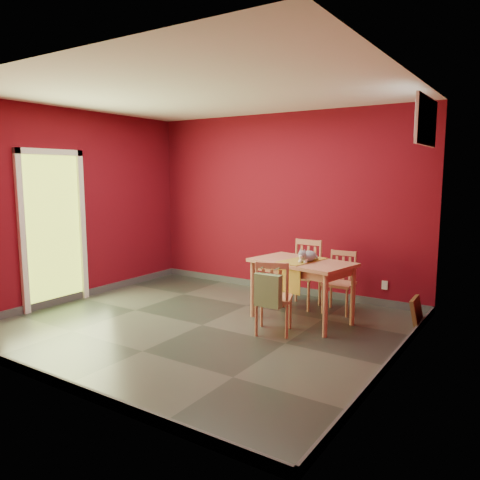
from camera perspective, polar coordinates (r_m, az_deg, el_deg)
The scene contains 13 objects.
ground at distance 5.73m, azimuth -4.63°, elevation -10.29°, with size 4.50×4.50×0.00m, color #2D342D.
room_shell at distance 5.71m, azimuth -4.64°, elevation -9.82°, with size 4.50×4.50×4.50m.
doorway at distance 6.83m, azimuth -21.84°, elevation 1.80°, with size 0.06×1.01×2.13m.
window at distance 5.43m, azimuth 21.71°, elevation 13.29°, with size 0.05×0.90×0.50m.
outlet_plate at distance 6.68m, azimuth 17.23°, elevation -5.28°, with size 0.08×0.01×0.12m, color silver.
dining_table at distance 5.76m, azimuth 7.53°, elevation -3.45°, with size 1.32×0.91×0.75m.
table_runner at distance 5.65m, azimuth 7.05°, elevation -3.22°, with size 0.44×0.72×0.34m.
chair_far_left at distance 6.46m, azimuth 7.78°, elevation -3.96°, with size 0.42×0.42×0.90m.
chair_far_right at distance 6.28m, azimuth 12.09°, elevation -4.94°, with size 0.39×0.39×0.80m.
chair_near at distance 5.32m, azimuth 4.08°, elevation -6.86°, with size 0.51×0.51×0.85m.
tote_bag at distance 5.10m, azimuth 3.44°, elevation -6.16°, with size 0.30×0.18×0.43m.
cat at distance 5.68m, azimuth 8.29°, elevation -1.71°, with size 0.19×0.36×0.18m, color slate, non-canonical shape.
picture_frame at distance 5.89m, azimuth 20.75°, elevation -8.39°, with size 0.14×0.38×0.37m.
Camera 1 is at (3.35, -4.29, 1.81)m, focal length 35.00 mm.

